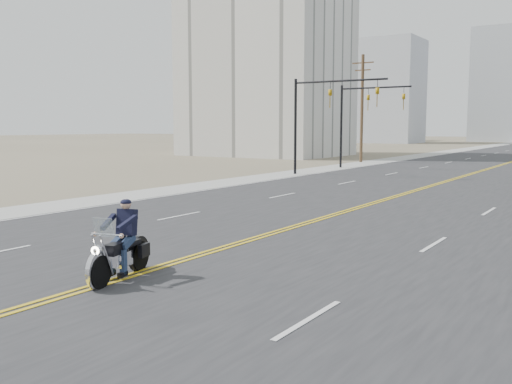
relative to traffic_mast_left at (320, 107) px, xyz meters
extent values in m
cube|color=#A5A5A0|center=(-2.52, 38.00, -4.93)|extent=(3.00, 200.00, 0.01)
cylinder|color=black|center=(-2.02, 0.00, -1.44)|extent=(0.20, 0.20, 7.00)
cylinder|color=black|center=(1.48, 0.00, 1.76)|extent=(7.00, 0.14, 0.14)
imported|color=#BF8C0C|center=(0.78, 0.00, 1.11)|extent=(0.21, 0.26, 1.30)
imported|color=#BF8C0C|center=(4.28, 0.00, 1.11)|extent=(0.21, 0.26, 1.30)
cylinder|color=black|center=(-2.02, 8.00, -1.44)|extent=(0.20, 0.20, 7.00)
cylinder|color=black|center=(0.98, 8.00, 1.76)|extent=(6.00, 0.14, 0.14)
imported|color=#BF8C0C|center=(0.38, 8.00, 1.11)|extent=(0.21, 0.26, 1.30)
imported|color=#BF8C0C|center=(3.38, 8.00, 1.11)|extent=(0.21, 0.26, 1.30)
cylinder|color=brown|center=(-3.52, 16.00, 0.31)|extent=(0.30, 0.30, 10.50)
cube|color=brown|center=(-3.52, 16.00, 4.76)|extent=(2.20, 0.12, 0.12)
cube|color=brown|center=(-3.52, 16.00, 4.06)|extent=(1.60, 0.12, 0.12)
cube|color=silver|center=(-19.02, 23.00, 10.06)|extent=(18.00, 14.00, 30.00)
cube|color=#B7BCC6|center=(-26.02, 83.00, 6.06)|extent=(14.00, 12.00, 22.00)
cube|color=#ADB2B7|center=(-41.02, 98.00, 3.06)|extent=(12.00, 12.00, 16.00)
camera|label=1|loc=(18.70, -36.99, -1.39)|focal=40.00mm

